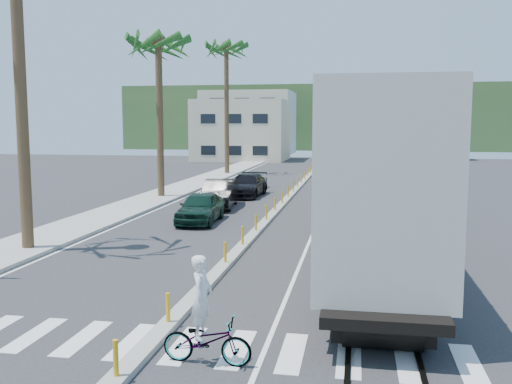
% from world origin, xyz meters
% --- Properties ---
extents(ground, '(140.00, 140.00, 0.00)m').
position_xyz_m(ground, '(0.00, 0.00, 0.00)').
color(ground, '#28282B').
rests_on(ground, ground).
extents(sidewalk, '(3.00, 90.00, 0.15)m').
position_xyz_m(sidewalk, '(-8.50, 25.00, 0.07)').
color(sidewalk, gray).
rests_on(sidewalk, ground).
extents(rails, '(1.56, 100.00, 0.06)m').
position_xyz_m(rails, '(5.00, 28.00, 0.03)').
color(rails, black).
rests_on(rails, ground).
extents(median, '(0.45, 60.00, 0.85)m').
position_xyz_m(median, '(0.00, 19.96, 0.09)').
color(median, gray).
rests_on(median, ground).
extents(crosswalk, '(14.00, 2.20, 0.01)m').
position_xyz_m(crosswalk, '(0.00, -2.00, 0.01)').
color(crosswalk, silver).
rests_on(crosswalk, ground).
extents(lane_markings, '(9.42, 90.00, 0.01)m').
position_xyz_m(lane_markings, '(-2.15, 25.00, 0.00)').
color(lane_markings, silver).
rests_on(lane_markings, ground).
extents(freight_train, '(3.00, 60.94, 5.85)m').
position_xyz_m(freight_train, '(5.00, 25.12, 2.91)').
color(freight_train, beige).
rests_on(freight_train, ground).
extents(palm_trees, '(3.50, 37.20, 13.75)m').
position_xyz_m(palm_trees, '(-8.10, 22.70, 10.81)').
color(palm_trees, brown).
rests_on(palm_trees, ground).
extents(buildings, '(38.00, 27.00, 10.00)m').
position_xyz_m(buildings, '(-6.41, 71.66, 4.36)').
color(buildings, beige).
rests_on(buildings, ground).
extents(hillside, '(80.00, 20.00, 12.00)m').
position_xyz_m(hillside, '(0.00, 100.00, 6.00)').
color(hillside, '#385628').
rests_on(hillside, ground).
extents(car_lead, '(2.10, 4.59, 1.52)m').
position_xyz_m(car_lead, '(-3.19, 13.30, 0.76)').
color(car_lead, black).
rests_on(car_lead, ground).
extents(car_second, '(2.68, 5.27, 1.63)m').
position_xyz_m(car_second, '(-3.47, 18.38, 0.81)').
color(car_second, black).
rests_on(car_second, ground).
extents(car_third, '(2.56, 5.38, 1.51)m').
position_xyz_m(car_third, '(-2.90, 23.77, 0.75)').
color(car_third, black).
rests_on(car_third, ground).
extents(car_rear, '(2.30, 4.51, 1.22)m').
position_xyz_m(car_rear, '(-3.50, 27.82, 0.61)').
color(car_rear, '#B7BABD').
rests_on(car_rear, ground).
extents(cyclist, '(0.85, 1.93, 2.25)m').
position_xyz_m(cyclist, '(1.43, -2.85, 0.73)').
color(cyclist, '#9EA0A5').
rests_on(cyclist, ground).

